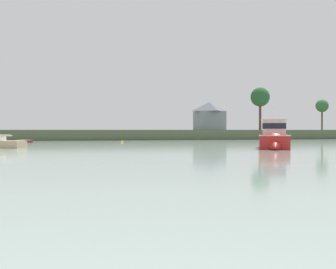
# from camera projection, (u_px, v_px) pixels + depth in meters

# --- Properties ---
(far_shore_bank) EXTENTS (201.33, 53.32, 2.03)m
(far_shore_bank) POSITION_uv_depth(u_px,v_px,m) (94.00, 134.00, 114.06)
(far_shore_bank) COLOR #4C563D
(far_shore_bank) RESTS_ON ground
(dinghy_maroon) EXTENTS (2.71, 3.01, 0.56)m
(dinghy_maroon) POSITION_uv_depth(u_px,v_px,m) (25.00, 142.00, 74.33)
(dinghy_maroon) COLOR maroon
(dinghy_maroon) RESTS_ON ground
(cruiser_red) EXTENTS (7.41, 11.00, 5.94)m
(cruiser_red) POSITION_uv_depth(u_px,v_px,m) (274.00, 142.00, 49.55)
(cruiser_red) COLOR #B2231E
(cruiser_red) RESTS_ON ground
(mooring_buoy_yellow) EXTENTS (0.38, 0.38, 0.43)m
(mooring_buoy_yellow) POSITION_uv_depth(u_px,v_px,m) (122.00, 142.00, 75.80)
(mooring_buoy_yellow) COLOR yellow
(mooring_buoy_yellow) RESTS_ON ground
(shore_tree_right_mid) EXTENTS (3.64, 3.64, 8.70)m
(shore_tree_right_mid) POSITION_uv_depth(u_px,v_px,m) (322.00, 106.00, 131.62)
(shore_tree_right_mid) COLOR brown
(shore_tree_right_mid) RESTS_ON far_shore_bank
(shore_tree_right) EXTENTS (4.20, 4.20, 9.33)m
(shore_tree_right) POSITION_uv_depth(u_px,v_px,m) (260.00, 97.00, 101.68)
(shore_tree_right) COLOR brown
(shore_tree_right) RESTS_ON far_shore_bank
(cottage_hillside) EXTENTS (7.57, 8.73, 7.80)m
(cottage_hillside) POSITION_uv_depth(u_px,v_px,m) (209.00, 116.00, 129.52)
(cottage_hillside) COLOR gray
(cottage_hillside) RESTS_ON far_shore_bank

